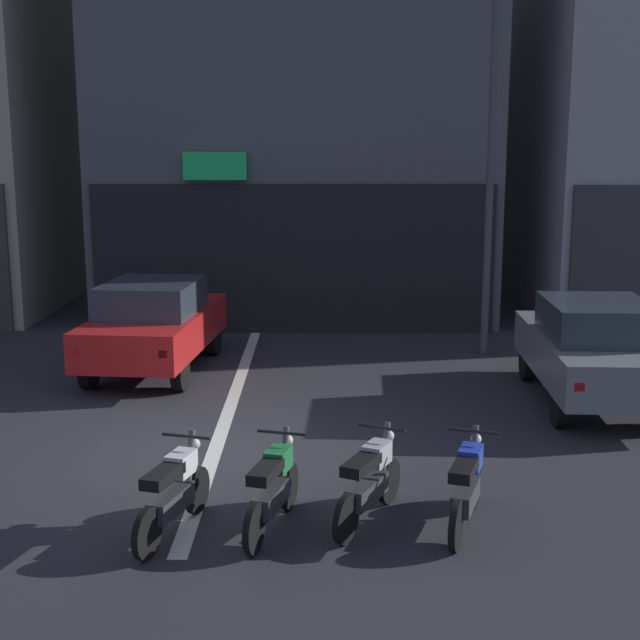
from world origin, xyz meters
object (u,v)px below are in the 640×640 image
motorcycle_white_row_leftmost (173,492)px  motorcycle_green_row_left_mid (272,488)px  street_lamp (491,130)px  motorcycle_silver_row_centre (369,481)px  car_red_crossing_near (154,323)px  car_grey_parked_kerbside (594,348)px  motorcycle_blue_row_right_mid (466,486)px

motorcycle_white_row_leftmost → motorcycle_green_row_left_mid: bearing=6.4°
street_lamp → motorcycle_green_row_left_mid: 9.64m
motorcycle_white_row_leftmost → motorcycle_green_row_left_mid: 1.03m
motorcycle_silver_row_centre → car_red_crossing_near: bearing=118.4°
car_grey_parked_kerbside → motorcycle_blue_row_right_mid: bearing=-120.8°
motorcycle_green_row_left_mid → motorcycle_silver_row_centre: (1.02, 0.19, 0.00)m
car_red_crossing_near → car_grey_parked_kerbside: (7.24, -1.99, 0.00)m
car_red_crossing_near → motorcycle_silver_row_centre: 7.35m
motorcycle_white_row_leftmost → motorcycle_silver_row_centre: 2.06m
motorcycle_white_row_leftmost → street_lamp: bearing=59.9°
motorcycle_silver_row_centre → motorcycle_blue_row_right_mid: size_ratio=0.95×
car_grey_parked_kerbside → motorcycle_silver_row_centre: 5.85m
street_lamp → motorcycle_silver_row_centre: 9.14m
car_grey_parked_kerbside → street_lamp: 4.92m
car_red_crossing_near → motorcycle_silver_row_centre: size_ratio=2.79×
street_lamp → motorcycle_blue_row_right_mid: street_lamp is taller
car_red_crossing_near → motorcycle_green_row_left_mid: car_red_crossing_near is taller
car_red_crossing_near → motorcycle_white_row_leftmost: car_red_crossing_near is taller
motorcycle_blue_row_right_mid → car_grey_parked_kerbside: bearing=59.2°
car_red_crossing_near → motorcycle_blue_row_right_mid: 7.99m
car_red_crossing_near → motorcycle_blue_row_right_mid: car_red_crossing_near is taller
motorcycle_silver_row_centre → car_grey_parked_kerbside: bearing=49.9°
street_lamp → motorcycle_silver_row_centre: (-2.68, -7.86, -3.82)m
street_lamp → motorcycle_silver_row_centre: bearing=-108.9°
car_grey_parked_kerbside → motorcycle_silver_row_centre: (-3.76, -4.46, -0.43)m
motorcycle_green_row_left_mid → motorcycle_blue_row_right_mid: size_ratio=1.02×
motorcycle_green_row_left_mid → motorcycle_silver_row_centre: same height
motorcycle_green_row_left_mid → motorcycle_blue_row_right_mid: same height
motorcycle_white_row_leftmost → motorcycle_silver_row_centre: (2.04, 0.30, 0.00)m
motorcycle_white_row_leftmost → motorcycle_green_row_left_mid: same height
car_grey_parked_kerbside → motorcycle_blue_row_right_mid: 5.37m
car_red_crossing_near → street_lamp: 7.17m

